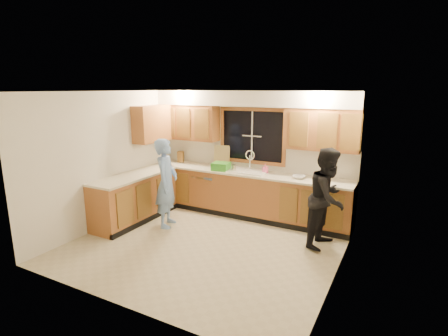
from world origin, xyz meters
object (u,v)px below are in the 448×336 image
(sink, at_px, (246,174))
(knife_block, at_px, (181,157))
(soap_bottle, at_px, (265,168))
(stove, at_px, (114,206))
(woman, at_px, (328,198))
(dishwasher, at_px, (209,190))
(man, at_px, (167,183))
(dish_crate, at_px, (221,166))
(bowl, at_px, (299,177))

(sink, distance_m, knife_block, 1.69)
(knife_block, relative_size, soap_bottle, 1.30)
(stove, height_order, soap_bottle, soap_bottle)
(knife_block, bearing_deg, woman, -34.31)
(dishwasher, height_order, stove, stove)
(man, height_order, knife_block, man)
(dish_crate, bearing_deg, knife_block, 166.99)
(stove, relative_size, woman, 0.55)
(stove, distance_m, bowl, 3.43)
(sink, height_order, woman, woman)
(knife_block, distance_m, dish_crate, 1.22)
(woman, bearing_deg, knife_block, 86.99)
(dish_crate, distance_m, soap_bottle, 0.91)
(dishwasher, distance_m, dish_crate, 0.70)
(sink, distance_m, stove, 2.60)
(sink, xyz_separation_m, knife_block, (-1.68, 0.14, 0.18))
(dish_crate, bearing_deg, sink, 14.83)
(dish_crate, bearing_deg, soap_bottle, 11.33)
(stove, height_order, man, man)
(man, distance_m, soap_bottle, 1.93)
(bowl, bearing_deg, soap_bottle, 171.90)
(dishwasher, xyz_separation_m, stove, (-0.95, -1.81, 0.04))
(man, xyz_separation_m, dish_crate, (0.57, 1.06, 0.17))
(woman, bearing_deg, bowl, 57.30)
(woman, height_order, bowl, woman)
(bowl, bearing_deg, man, -152.18)
(soap_bottle, bearing_deg, dishwasher, -177.15)
(knife_block, height_order, dish_crate, knife_block)
(stove, distance_m, man, 1.04)
(sink, height_order, dishwasher, sink)
(sink, height_order, man, man)
(woman, distance_m, soap_bottle, 1.55)
(man, bearing_deg, dish_crate, -47.61)
(dishwasher, xyz_separation_m, bowl, (1.95, -0.04, 0.54))
(knife_block, xyz_separation_m, dish_crate, (1.18, -0.27, -0.04))
(sink, distance_m, man, 1.60)
(man, xyz_separation_m, soap_bottle, (1.46, 1.24, 0.18))
(sink, relative_size, soap_bottle, 4.60)
(dishwasher, height_order, bowl, bowl)
(dish_crate, bearing_deg, bowl, 2.82)
(dishwasher, height_order, woman, woman)
(woman, bearing_deg, dishwasher, 86.20)
(sink, bearing_deg, woman, -20.76)
(stove, relative_size, dish_crate, 2.72)
(sink, height_order, soap_bottle, sink)
(woman, bearing_deg, sink, 79.47)
(soap_bottle, bearing_deg, stove, -139.54)
(bowl, bearing_deg, knife_block, 175.98)
(stove, bearing_deg, woman, 18.05)
(stove, bearing_deg, bowl, 31.45)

